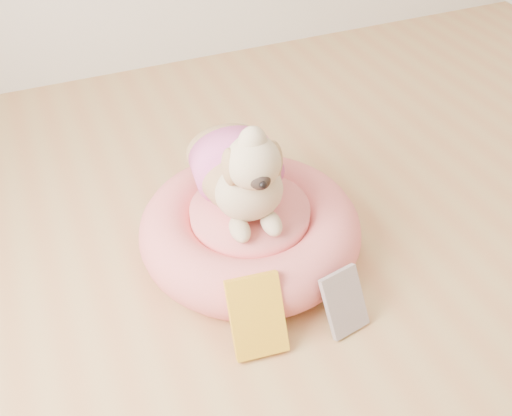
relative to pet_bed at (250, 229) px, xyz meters
name	(u,v)px	position (x,y,z in m)	size (l,w,h in m)	color
floor	(510,377)	(0.47, -0.75, -0.09)	(4.50, 4.50, 0.00)	tan
pet_bed	(250,229)	(0.00, 0.00, 0.00)	(0.74, 0.74, 0.19)	#E16658
dog	(240,154)	(-0.01, 0.04, 0.28)	(0.35, 0.50, 0.37)	olive
book_yellow	(257,316)	(-0.13, -0.36, 0.01)	(0.15, 0.03, 0.23)	#F9FF1A
book_white	(344,302)	(0.13, -0.40, 0.00)	(0.13, 0.02, 0.19)	white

